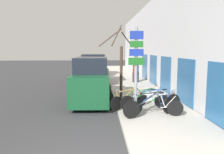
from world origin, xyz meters
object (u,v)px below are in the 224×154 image
object	(u,v)px
bicycle_1	(154,106)
street_tree	(121,66)
bicycle_0	(151,106)
bicycle_4	(130,100)
pedestrian_near	(135,71)
parked_car_1	(94,71)
parked_car_2	(96,66)
signpost	(136,68)
pedestrian_far	(136,70)
bicycle_3	(145,100)
bicycle_2	(155,103)
parked_car_0	(92,81)

from	to	relation	value
bicycle_1	street_tree	bearing A→B (deg)	35.42
bicycle_0	bicycle_4	bearing A→B (deg)	11.23
pedestrian_near	parked_car_1	bearing A→B (deg)	4.68
parked_car_2	street_tree	xyz separation A→B (m)	(1.45, -11.38, 0.86)
bicycle_0	signpost	bearing A→B (deg)	77.02
bicycle_4	pedestrian_far	size ratio (longest dim) A/B	1.05
parked_car_1	street_tree	size ratio (longest dim) A/B	1.22
bicycle_3	pedestrian_far	world-z (taller)	pedestrian_far
signpost	bicycle_0	world-z (taller)	signpost
parked_car_1	bicycle_1	bearing A→B (deg)	-73.29
signpost	parked_car_2	bearing A→B (deg)	96.89
bicycle_2	parked_car_2	size ratio (longest dim) A/B	0.54
parked_car_0	street_tree	size ratio (longest dim) A/B	1.25
signpost	parked_car_0	world-z (taller)	signpost
bicycle_3	pedestrian_far	bearing A→B (deg)	-21.44
bicycle_4	street_tree	distance (m)	2.24
parked_car_2	pedestrian_near	xyz separation A→B (m)	(3.13, -5.51, 0.05)
bicycle_0	pedestrian_far	distance (m)	8.84
bicycle_0	pedestrian_near	distance (m)	8.86
street_tree	bicycle_0	bearing A→B (deg)	-72.65
signpost	bicycle_4	size ratio (longest dim) A/B	1.91
bicycle_4	parked_car_2	world-z (taller)	parked_car_2
bicycle_4	pedestrian_far	distance (m)	7.78
pedestrian_near	parked_car_2	bearing A→B (deg)	-54.53
bicycle_1	pedestrian_far	size ratio (longest dim) A/B	1.28
pedestrian_near	pedestrian_far	size ratio (longest dim) A/B	0.95
signpost	parked_car_2	world-z (taller)	signpost
bicycle_0	pedestrian_near	size ratio (longest dim) A/B	1.44
parked_car_1	bicycle_2	bearing A→B (deg)	-72.26
bicycle_3	parked_car_2	bearing A→B (deg)	-4.84
parked_car_0	pedestrian_far	distance (m)	6.52
parked_car_2	bicycle_2	bearing A→B (deg)	-83.14
bicycle_3	pedestrian_far	xyz separation A→B (m)	(0.93, 7.80, 0.58)
bicycle_4	parked_car_1	world-z (taller)	parked_car_1
bicycle_2	bicycle_4	size ratio (longest dim) A/B	1.35
parked_car_0	parked_car_1	xyz separation A→B (m)	(-0.07, 5.75, -0.01)
signpost	bicycle_4	distance (m)	1.94
bicycle_2	pedestrian_near	xyz separation A→B (m)	(0.54, 8.36, 0.50)
bicycle_1	bicycle_2	distance (m)	0.30
parked_car_2	street_tree	distance (m)	11.50
bicycle_0	street_tree	bearing A→B (deg)	-1.10
bicycle_3	pedestrian_near	world-z (taller)	pedestrian_near
bicycle_3	bicycle_2	bearing A→B (deg)	-165.63
parked_car_0	bicycle_4	bearing A→B (deg)	-46.93
signpost	parked_car_1	world-z (taller)	signpost
bicycle_4	pedestrian_far	bearing A→B (deg)	-44.51
bicycle_1	bicycle_4	size ratio (longest dim) A/B	1.21
signpost	street_tree	bearing A→B (deg)	95.57
parked_car_1	pedestrian_far	size ratio (longest dim) A/B	2.75
bicycle_3	parked_car_0	xyz separation A→B (m)	(-2.32, 2.15, 0.53)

